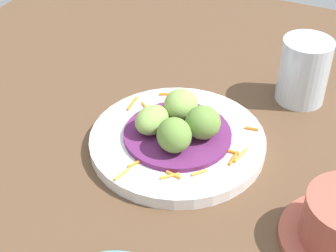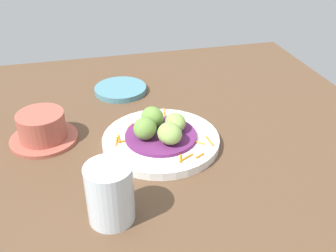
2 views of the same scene
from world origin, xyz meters
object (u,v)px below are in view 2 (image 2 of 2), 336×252
main_plate (161,141)px  side_plate_small (121,89)px  guac_scoop_right (152,117)px  water_glass (110,193)px  guac_scoop_center (175,122)px  guac_scoop_back (145,129)px  guac_scoop_left (170,133)px  terracotta_bowl (42,129)px

main_plate → side_plate_small: 27.71cm
guac_scoop_right → water_glass: size_ratio=0.48×
guac_scoop_center → side_plate_small: size_ratio=0.40×
guac_scoop_back → water_glass: water_glass is taller
guac_scoop_left → guac_scoop_back: guac_scoop_back is taller
terracotta_bowl → side_plate_small: bearing=-134.9°
guac_scoop_right → side_plate_small: (3.83, -23.80, -4.16)cm
guac_scoop_left → guac_scoop_center: bearing=-117.8°
main_plate → water_glass: (12.85, 19.41, 4.33)cm
main_plate → guac_scoop_right: size_ratio=4.99×
main_plate → side_plate_small: main_plate is taller
guac_scoop_left → side_plate_small: 31.56cm
guac_scoop_back → water_glass: 20.60cm
water_glass → side_plate_small: bearing=-99.7°
guac_scoop_right → side_plate_small: guac_scoop_right is taller
guac_scoop_center → terracotta_bowl: terracotta_bowl is taller
main_plate → terracotta_bowl: bearing=-17.4°
main_plate → guac_scoop_back: (3.47, 1.07, 4.03)cm
side_plate_small → water_glass: bearing=80.3°
guac_scoop_left → terracotta_bowl: guac_scoop_left is taller
guac_scoop_left → terracotta_bowl: (25.53, -11.13, -1.73)cm
guac_scoop_back → water_glass: bearing=62.9°
main_plate → water_glass: water_glass is taller
guac_scoop_center → water_glass: water_glass is taller
water_glass → guac_scoop_right: bearing=-117.2°
guac_scoop_center → guac_scoop_back: size_ratio=1.14×
guac_scoop_back → side_plate_small: guac_scoop_back is taller
guac_scoop_center → terracotta_bowl: size_ratio=0.38×
water_glass → guac_scoop_back: bearing=-117.1°
guac_scoop_right → terracotta_bowl: bearing=-10.2°
guac_scoop_center → guac_scoop_back: guac_scoop_back is taller
terracotta_bowl → water_glass: size_ratio=1.40×
guac_scoop_center → guac_scoop_right: bearing=-27.8°
guac_scoop_left → guac_scoop_right: (2.14, -6.93, 0.18)cm
main_plate → side_plate_small: size_ratio=1.80×
guac_scoop_left → water_glass: water_glass is taller
guac_scoop_right → terracotta_bowl: size_ratio=0.34×
side_plate_small → guac_scoop_center: bearing=107.7°
guac_scoop_right → guac_scoop_center: bearing=152.2°
guac_scoop_center → main_plate: bearing=17.2°
side_plate_small → terracotta_bowl: 27.78cm
guac_scoop_back → side_plate_small: bearing=-87.1°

